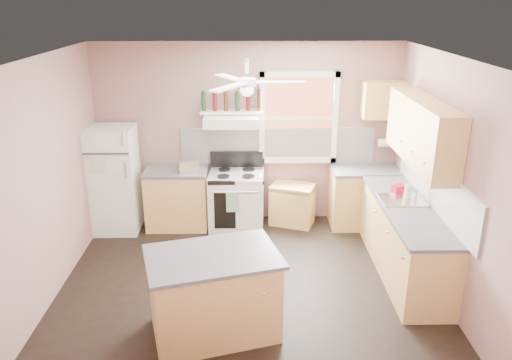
{
  "coord_description": "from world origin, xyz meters",
  "views": [
    {
      "loc": [
        0.02,
        -5.23,
        3.3
      ],
      "look_at": [
        0.1,
        0.3,
        1.25
      ],
      "focal_mm": 35.0,
      "sensor_mm": 36.0,
      "label": 1
    }
  ],
  "objects_px": {
    "toaster": "(188,166)",
    "island": "(214,296)",
    "cart": "(292,204)",
    "stove": "(237,201)",
    "refrigerator": "(114,180)"
  },
  "relations": [
    {
      "from": "refrigerator",
      "to": "stove",
      "type": "height_order",
      "value": "refrigerator"
    },
    {
      "from": "refrigerator",
      "to": "cart",
      "type": "height_order",
      "value": "refrigerator"
    },
    {
      "from": "refrigerator",
      "to": "cart",
      "type": "bearing_deg",
      "value": 2.35
    },
    {
      "from": "stove",
      "to": "cart",
      "type": "distance_m",
      "value": 0.86
    },
    {
      "from": "stove",
      "to": "cart",
      "type": "xyz_separation_m",
      "value": [
        0.84,
        0.11,
        -0.12
      ]
    },
    {
      "from": "cart",
      "to": "island",
      "type": "bearing_deg",
      "value": -91.46
    },
    {
      "from": "stove",
      "to": "island",
      "type": "xyz_separation_m",
      "value": [
        -0.18,
        -2.51,
        0.0
      ]
    },
    {
      "from": "toaster",
      "to": "island",
      "type": "height_order",
      "value": "toaster"
    },
    {
      "from": "toaster",
      "to": "stove",
      "type": "distance_m",
      "value": 0.89
    },
    {
      "from": "toaster",
      "to": "cart",
      "type": "distance_m",
      "value": 1.68
    },
    {
      "from": "cart",
      "to": "refrigerator",
      "type": "bearing_deg",
      "value": -157.11
    },
    {
      "from": "cart",
      "to": "island",
      "type": "height_order",
      "value": "island"
    },
    {
      "from": "refrigerator",
      "to": "toaster",
      "type": "relative_size",
      "value": 5.56
    },
    {
      "from": "toaster",
      "to": "cart",
      "type": "relative_size",
      "value": 0.45
    },
    {
      "from": "refrigerator",
      "to": "island",
      "type": "relative_size",
      "value": 1.27
    }
  ]
}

